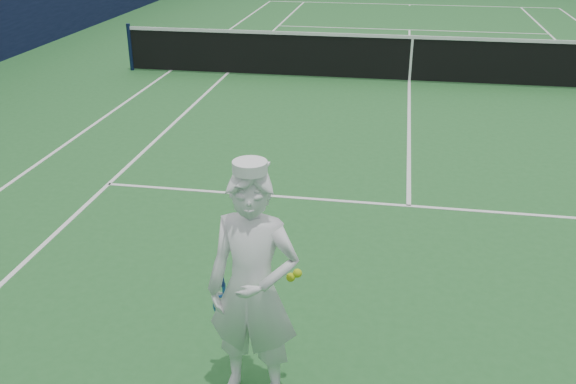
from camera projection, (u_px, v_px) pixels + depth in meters
name	position (u px, v px, depth m)	size (l,w,h in m)	color
ground	(409.00, 82.00, 14.01)	(80.00, 80.00, 0.00)	#25632B
court_markings	(409.00, 82.00, 14.01)	(11.03, 23.83, 0.01)	white
tennis_net	(411.00, 57.00, 13.78)	(12.88, 0.09, 1.07)	#141E4C
tennis_player	(253.00, 290.00, 4.72)	(0.78, 0.55, 1.98)	white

